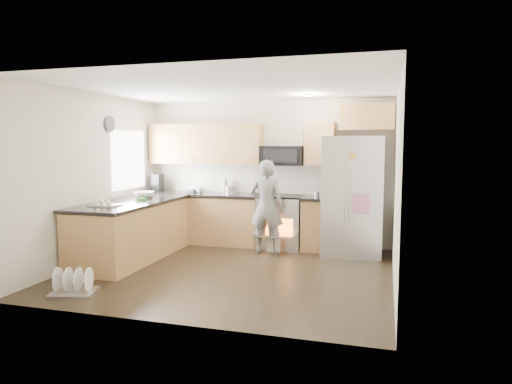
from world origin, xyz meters
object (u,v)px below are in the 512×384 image
(refrigerator, at_px, (350,196))
(person, at_px, (267,207))
(stove_range, at_px, (281,210))
(dish_rack, at_px, (74,287))

(refrigerator, height_order, person, refrigerator)
(stove_range, relative_size, refrigerator, 0.92)
(stove_range, distance_m, person, 0.52)
(stove_range, bearing_deg, refrigerator, -11.42)
(person, distance_m, dish_rack, 3.26)
(dish_rack, bearing_deg, person, 56.87)
(stove_range, relative_size, dish_rack, 2.88)
(refrigerator, distance_m, dish_rack, 4.33)
(person, xyz_separation_m, dish_rack, (-1.74, -2.67, -0.70))
(refrigerator, relative_size, dish_rack, 3.14)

